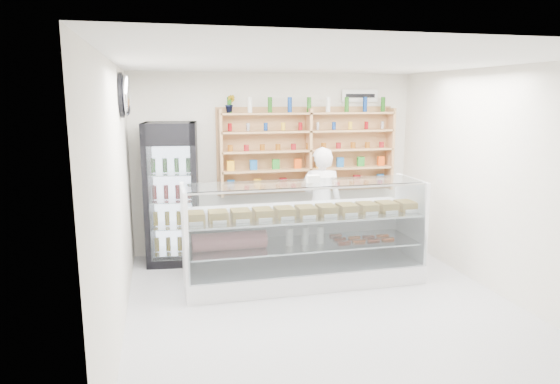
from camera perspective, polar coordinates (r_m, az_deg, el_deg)
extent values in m
plane|color=#B8B8BD|center=(6.04, 5.07, -12.98)|extent=(5.00, 5.00, 0.00)
plane|color=white|center=(5.54, 5.56, 14.58)|extent=(5.00, 5.00, 0.00)
plane|color=silver|center=(8.00, -0.50, 3.41)|extent=(4.50, 0.00, 4.50)
plane|color=silver|center=(3.43, 19.05, -7.34)|extent=(4.50, 0.00, 4.50)
plane|color=silver|center=(5.34, -18.18, -0.87)|extent=(0.00, 5.00, 5.00)
plane|color=silver|center=(6.69, 23.86, 1.01)|extent=(0.00, 5.00, 5.00)
cube|color=white|center=(6.73, 2.68, -9.20)|extent=(3.11, 0.88, 0.26)
cube|color=white|center=(6.97, 1.76, -4.55)|extent=(3.11, 0.05, 0.65)
cube|color=silver|center=(6.60, 2.71, -5.94)|extent=(2.99, 0.78, 0.02)
cube|color=silver|center=(6.50, 2.74, -2.70)|extent=(3.05, 0.81, 0.02)
cube|color=silver|center=(6.14, 3.85, -4.59)|extent=(3.05, 0.13, 1.08)
cube|color=silver|center=(6.37, 2.90, 1.01)|extent=(3.05, 0.62, 0.01)
imported|color=silver|center=(7.52, 4.72, -1.33)|extent=(0.72, 0.57, 1.71)
cube|color=black|center=(7.50, -12.21, -0.15)|extent=(0.82, 0.80, 2.07)
cube|color=#39053A|center=(7.04, -12.11, 6.41)|extent=(0.73, 0.11, 0.29)
cube|color=silver|center=(7.17, -11.79, -1.40)|extent=(0.62, 0.08, 1.64)
cube|color=tan|center=(7.66, -6.81, 4.44)|extent=(0.04, 0.28, 1.33)
cube|color=tan|center=(7.95, 3.28, 4.72)|extent=(0.04, 0.28, 1.33)
cube|color=tan|center=(8.46, 12.43, 4.86)|extent=(0.04, 0.28, 1.33)
cube|color=tan|center=(8.04, 3.24, 0.54)|extent=(2.80, 0.28, 0.03)
cube|color=tan|center=(7.99, 3.26, 2.65)|extent=(2.80, 0.28, 0.03)
cube|color=tan|center=(7.95, 3.29, 4.79)|extent=(2.80, 0.28, 0.03)
cube|color=tan|center=(7.92, 3.31, 6.95)|extent=(2.80, 0.28, 0.03)
cube|color=tan|center=(7.91, 3.33, 8.98)|extent=(2.80, 0.28, 0.03)
imported|color=#1E6626|center=(7.64, -5.73, 10.00)|extent=(0.17, 0.15, 0.27)
ellipsoid|color=silver|center=(6.43, -17.21, 10.50)|extent=(0.15, 0.50, 0.50)
cube|color=white|center=(8.33, 9.12, 10.81)|extent=(0.62, 0.03, 0.20)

